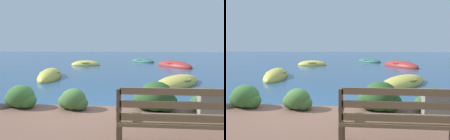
# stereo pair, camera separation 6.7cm
# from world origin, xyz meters

# --- Properties ---
(ground_plane) EXTENTS (80.00, 80.00, 0.00)m
(ground_plane) POSITION_xyz_m (0.00, 0.00, 0.00)
(ground_plane) COLOR navy
(park_bench) EXTENTS (1.67, 0.48, 0.93)m
(park_bench) POSITION_xyz_m (1.75, -2.12, 0.71)
(park_bench) COLOR brown
(park_bench) RESTS_ON patio_terrace
(hedge_clump_left) EXTENTS (0.79, 0.57, 0.54)m
(hedge_clump_left) POSITION_xyz_m (-1.46, -0.29, 0.45)
(hedge_clump_left) COLOR #38662D
(hedge_clump_left) RESTS_ON patio_terrace
(hedge_clump_centre) EXTENTS (0.71, 0.51, 0.48)m
(hedge_clump_centre) POSITION_xyz_m (-0.20, -0.32, 0.43)
(hedge_clump_centre) COLOR #426B33
(hedge_clump_centre) RESTS_ON patio_terrace
(hedge_clump_right) EXTENTS (0.97, 0.70, 0.66)m
(hedge_clump_right) POSITION_xyz_m (1.65, -0.26, 0.51)
(hedge_clump_right) COLOR #284C23
(hedge_clump_right) RESTS_ON patio_terrace
(hedge_clump_far_right) EXTENTS (0.80, 0.58, 0.54)m
(hedge_clump_far_right) POSITION_xyz_m (2.79, -0.33, 0.46)
(hedge_clump_far_right) COLOR #2D5628
(hedge_clump_far_right) RESTS_ON patio_terrace
(rowboat_nearest) EXTENTS (2.91, 3.33, 0.70)m
(rowboat_nearest) POSITION_xyz_m (3.04, 4.08, 0.06)
(rowboat_nearest) COLOR #DBC64C
(rowboat_nearest) RESTS_ON ground_plane
(rowboat_mid) EXTENTS (1.45, 3.32, 0.82)m
(rowboat_mid) POSITION_xyz_m (-2.92, 5.45, 0.07)
(rowboat_mid) COLOR #DBC64C
(rowboat_mid) RESTS_ON ground_plane
(rowboat_far) EXTENTS (2.77, 3.36, 0.80)m
(rowboat_far) POSITION_xyz_m (4.28, 11.27, 0.07)
(rowboat_far) COLOR #9E2D28
(rowboat_far) RESTS_ON ground_plane
(rowboat_outer) EXTENTS (2.33, 1.28, 0.68)m
(rowboat_outer) POSITION_xyz_m (-2.44, 11.81, 0.06)
(rowboat_outer) COLOR #DBC64C
(rowboat_outer) RESTS_ON ground_plane
(rowboat_distant) EXTENTS (2.69, 2.71, 0.61)m
(rowboat_distant) POSITION_xyz_m (2.21, 15.36, 0.06)
(rowboat_distant) COLOR #336B5B
(rowboat_distant) RESTS_ON ground_plane
(mooring_buoy) EXTENTS (0.56, 0.56, 0.51)m
(mooring_buoy) POSITION_xyz_m (1.46, 1.67, 0.09)
(mooring_buoy) COLOR white
(mooring_buoy) RESTS_ON ground_plane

